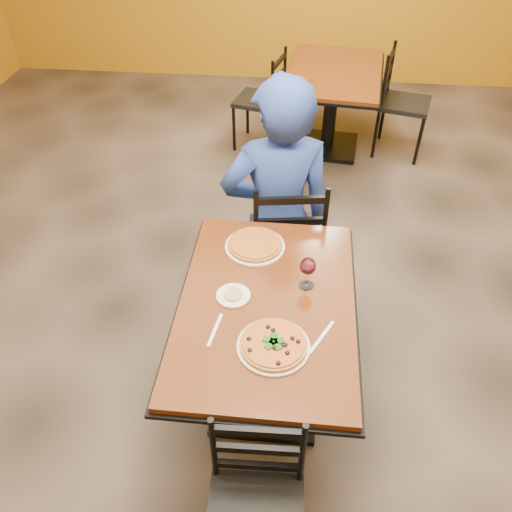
# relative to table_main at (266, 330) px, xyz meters

# --- Properties ---
(floor) EXTENTS (7.00, 8.00, 0.01)m
(floor) POSITION_rel_table_main_xyz_m (0.00, 0.50, -0.56)
(floor) COLOR black
(floor) RESTS_ON ground
(table_main) EXTENTS (0.83, 1.23, 0.75)m
(table_main) POSITION_rel_table_main_xyz_m (0.00, 0.00, 0.00)
(table_main) COLOR brown
(table_main) RESTS_ON floor
(table_second) EXTENTS (0.97, 1.33, 0.75)m
(table_second) POSITION_rel_table_main_xyz_m (0.35, 2.84, 0.00)
(table_second) COLOR brown
(table_second) RESTS_ON floor
(chair_main_far) EXTENTS (0.49, 0.49, 0.94)m
(chair_main_far) POSITION_rel_table_main_xyz_m (0.05, 0.84, -0.08)
(chair_main_far) COLOR black
(chair_main_far) RESTS_ON floor
(chair_second_left) EXTENTS (0.49, 0.49, 0.89)m
(chair_second_left) POSITION_rel_table_main_xyz_m (-0.31, 2.84, -0.11)
(chair_second_left) COLOR black
(chair_second_left) RESTS_ON floor
(chair_second_right) EXTENTS (0.52, 0.52, 0.94)m
(chair_second_right) POSITION_rel_table_main_xyz_m (1.01, 2.84, -0.09)
(chair_second_right) COLOR black
(chair_second_right) RESTS_ON floor
(diner) EXTENTS (0.78, 0.61, 1.46)m
(diner) POSITION_rel_table_main_xyz_m (-0.01, 0.93, 0.17)
(diner) COLOR #1B3597
(diner) RESTS_ON floor
(plate_main) EXTENTS (0.31, 0.31, 0.01)m
(plate_main) POSITION_rel_table_main_xyz_m (0.05, -0.26, 0.20)
(plate_main) COLOR white
(plate_main) RESTS_ON table_main
(pizza_main) EXTENTS (0.28, 0.28, 0.02)m
(pizza_main) POSITION_rel_table_main_xyz_m (0.05, -0.26, 0.21)
(pizza_main) COLOR #9B0B0B
(pizza_main) RESTS_ON plate_main
(plate_far) EXTENTS (0.31, 0.31, 0.01)m
(plate_far) POSITION_rel_table_main_xyz_m (-0.09, 0.38, 0.20)
(plate_far) COLOR white
(plate_far) RESTS_ON table_main
(pizza_far) EXTENTS (0.28, 0.28, 0.02)m
(pizza_far) POSITION_rel_table_main_xyz_m (-0.09, 0.38, 0.21)
(pizza_far) COLOR orange
(pizza_far) RESTS_ON plate_far
(side_plate) EXTENTS (0.16, 0.16, 0.01)m
(side_plate) POSITION_rel_table_main_xyz_m (-0.16, 0.02, 0.20)
(side_plate) COLOR white
(side_plate) RESTS_ON table_main
(dip) EXTENTS (0.09, 0.09, 0.01)m
(dip) POSITION_rel_table_main_xyz_m (-0.16, 0.02, 0.21)
(dip) COLOR tan
(dip) RESTS_ON side_plate
(wine_glass) EXTENTS (0.08, 0.08, 0.18)m
(wine_glass) POSITION_rel_table_main_xyz_m (0.18, 0.13, 0.28)
(wine_glass) COLOR white
(wine_glass) RESTS_ON table_main
(fork) EXTENTS (0.04, 0.19, 0.00)m
(fork) POSITION_rel_table_main_xyz_m (-0.21, -0.19, 0.20)
(fork) COLOR silver
(fork) RESTS_ON table_main
(knife) EXTENTS (0.11, 0.19, 0.00)m
(knife) POSITION_rel_table_main_xyz_m (0.25, -0.19, 0.20)
(knife) COLOR silver
(knife) RESTS_ON table_main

